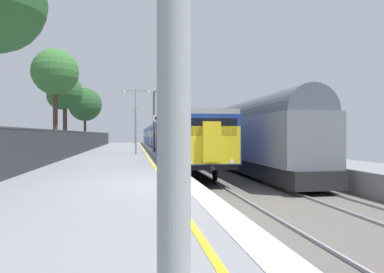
% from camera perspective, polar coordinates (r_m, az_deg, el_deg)
% --- Properties ---
extents(ground, '(17.40, 110.00, 1.21)m').
position_cam_1_polar(ground, '(11.56, 10.95, -10.15)').
color(ground, gray).
extents(commuter_train_at_platform, '(2.83, 60.08, 3.81)m').
position_cam_1_polar(commuter_train_at_platform, '(45.35, -5.01, 0.02)').
color(commuter_train_at_platform, navy).
rests_on(commuter_train_at_platform, ground).
extents(freight_train_adjacent_track, '(2.60, 29.68, 4.60)m').
position_cam_1_polar(freight_train_adjacent_track, '(28.90, 5.52, 0.36)').
color(freight_train_adjacent_track, '#232326').
rests_on(freight_train_adjacent_track, ground).
extents(signal_gantry, '(1.10, 0.24, 5.09)m').
position_cam_1_polar(signal_gantry, '(29.46, -5.57, 3.58)').
color(signal_gantry, '#47474C').
rests_on(signal_gantry, ground).
extents(speed_limit_sign, '(0.59, 0.08, 2.92)m').
position_cam_1_polar(speed_limit_sign, '(24.55, -5.69, 1.15)').
color(speed_limit_sign, '#59595B').
rests_on(speed_limit_sign, ground).
extents(platform_lamp_mid, '(2.00, 0.20, 4.94)m').
position_cam_1_polar(platform_lamp_mid, '(27.38, -8.96, 3.38)').
color(platform_lamp_mid, '#93999E').
rests_on(platform_lamp_mid, ground).
extents(platform_lamp_far, '(2.00, 0.20, 5.64)m').
position_cam_1_polar(platform_lamp_far, '(53.27, -9.12, 2.28)').
color(platform_lamp_far, '#93999E').
rests_on(platform_lamp_far, ground).
extents(background_tree_left, '(4.05, 4.05, 7.20)m').
position_cam_1_polar(background_tree_left, '(45.48, -16.74, 4.79)').
color(background_tree_left, '#473323').
rests_on(background_tree_left, ground).
extents(background_tree_centre, '(3.56, 3.56, 8.12)m').
position_cam_1_polar(background_tree_centre, '(29.93, -21.16, 9.40)').
color(background_tree_centre, '#473323').
rests_on(background_tree_centre, ground).
extents(background_tree_right, '(3.22, 3.20, 7.04)m').
position_cam_1_polar(background_tree_right, '(34.91, -19.88, 6.51)').
color(background_tree_right, '#473323').
rests_on(background_tree_right, ground).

